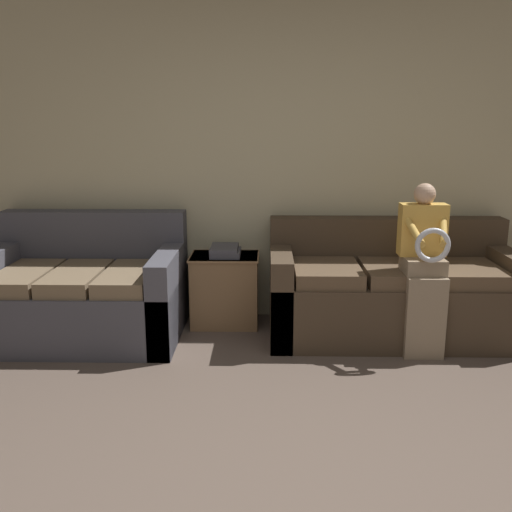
{
  "coord_description": "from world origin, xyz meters",
  "views": [
    {
      "loc": [
        -0.22,
        -1.96,
        1.61
      ],
      "look_at": [
        -0.28,
        1.62,
        0.77
      ],
      "focal_mm": 40.0,
      "sensor_mm": 36.0,
      "label": 1
    }
  ],
  "objects_px": {
    "couch_main": "(391,293)",
    "couch_side": "(84,294)",
    "child_left_seated": "(424,263)",
    "side_shelf": "(225,289)",
    "book_stack": "(225,251)"
  },
  "relations": [
    {
      "from": "side_shelf",
      "to": "book_stack",
      "type": "height_order",
      "value": "book_stack"
    },
    {
      "from": "child_left_seated",
      "to": "side_shelf",
      "type": "relative_size",
      "value": 2.09
    },
    {
      "from": "child_left_seated",
      "to": "book_stack",
      "type": "distance_m",
      "value": 1.53
    },
    {
      "from": "couch_main",
      "to": "couch_side",
      "type": "distance_m",
      "value": 2.36
    },
    {
      "from": "couch_side",
      "to": "child_left_seated",
      "type": "xyz_separation_m",
      "value": [
        2.5,
        -0.29,
        0.33
      ]
    },
    {
      "from": "child_left_seated",
      "to": "side_shelf",
      "type": "xyz_separation_m",
      "value": [
        -1.43,
        0.56,
        -0.36
      ]
    },
    {
      "from": "side_shelf",
      "to": "child_left_seated",
      "type": "bearing_deg",
      "value": -21.25
    },
    {
      "from": "couch_main",
      "to": "child_left_seated",
      "type": "relative_size",
      "value": 1.55
    },
    {
      "from": "side_shelf",
      "to": "book_stack",
      "type": "xyz_separation_m",
      "value": [
        0.01,
        -0.0,
        0.32
      ]
    },
    {
      "from": "couch_main",
      "to": "child_left_seated",
      "type": "xyz_separation_m",
      "value": [
        0.14,
        -0.35,
        0.33
      ]
    },
    {
      "from": "couch_main",
      "to": "child_left_seated",
      "type": "bearing_deg",
      "value": -68.42
    },
    {
      "from": "child_left_seated",
      "to": "book_stack",
      "type": "relative_size",
      "value": 3.77
    },
    {
      "from": "couch_main",
      "to": "side_shelf",
      "type": "distance_m",
      "value": 1.32
    },
    {
      "from": "couch_main",
      "to": "side_shelf",
      "type": "relative_size",
      "value": 3.24
    },
    {
      "from": "couch_side",
      "to": "side_shelf",
      "type": "height_order",
      "value": "couch_side"
    }
  ]
}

